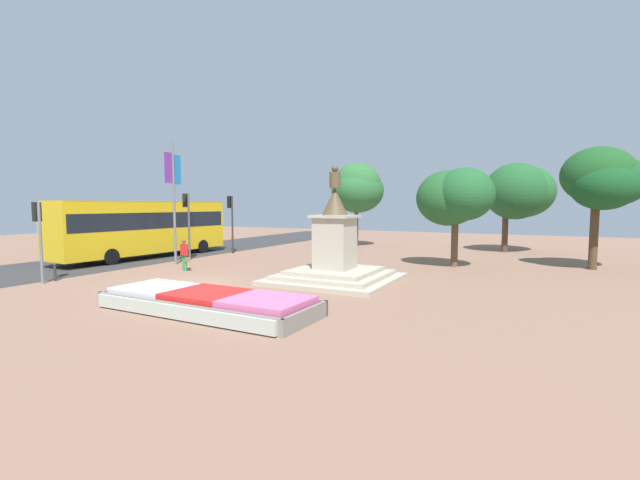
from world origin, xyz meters
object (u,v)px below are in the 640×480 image
at_px(traffic_light_far_corner, 231,214).
at_px(pedestrian_with_handbag, 185,253).
at_px(flower_planter, 207,302).
at_px(traffic_light_mid_block, 187,215).
at_px(city_bus, 145,226).
at_px(kerb_bollard_mid_a, 55,272).
at_px(statue_monument, 335,258).
at_px(traffic_light_near_crossing, 39,226).
at_px(banner_pole, 174,197).

distance_m(traffic_light_far_corner, pedestrian_with_handbag, 7.97).
relative_size(flower_planter, traffic_light_mid_block, 1.82).
relative_size(city_bus, kerb_bollard_mid_a, 14.88).
distance_m(statue_monument, kerb_bollard_mid_a, 12.07).
bearing_deg(city_bus, kerb_bollard_mid_a, -67.25).
bearing_deg(traffic_light_far_corner, city_bus, -126.50).
distance_m(traffic_light_mid_block, pedestrian_with_handbag, 4.85).
bearing_deg(kerb_bollard_mid_a, flower_planter, -6.68).
distance_m(traffic_light_near_crossing, city_bus, 8.74).
xyz_separation_m(flower_planter, traffic_light_mid_block, (-9.59, 9.11, 2.41)).
relative_size(statue_monument, traffic_light_far_corner, 1.30).
height_order(statue_monument, banner_pole, banner_pole).
distance_m(city_bus, pedestrian_with_handbag, 6.82).
bearing_deg(kerb_bollard_mid_a, city_bus, 112.75).
height_order(statue_monument, city_bus, statue_monument).
xyz_separation_m(traffic_light_near_crossing, traffic_light_far_corner, (0.03, 12.47, 0.27)).
distance_m(traffic_light_near_crossing, kerb_bollard_mid_a, 2.07).
bearing_deg(city_bus, statue_monument, -8.40).
bearing_deg(banner_pole, kerb_bollard_mid_a, -96.71).
bearing_deg(flower_planter, kerb_bollard_mid_a, 173.32).
height_order(city_bus, pedestrian_with_handbag, city_bus).
relative_size(flower_planter, traffic_light_far_corner, 1.86).
distance_m(traffic_light_mid_block, city_bus, 3.18).
distance_m(city_bus, kerb_bollard_mid_a, 8.34).
xyz_separation_m(statue_monument, kerb_bollard_mid_a, (-10.73, -5.50, -0.60)).
xyz_separation_m(traffic_light_near_crossing, pedestrian_with_handbag, (2.89, 5.24, -1.51)).
distance_m(statue_monument, traffic_light_far_corner, 12.56).
bearing_deg(traffic_light_near_crossing, city_bus, 111.35).
bearing_deg(traffic_light_mid_block, traffic_light_near_crossing, -89.26).
height_order(flower_planter, city_bus, city_bus).
bearing_deg(city_bus, traffic_light_far_corner, 53.50).
xyz_separation_m(flower_planter, traffic_light_near_crossing, (-9.48, 0.53, 2.09)).
bearing_deg(traffic_light_mid_block, pedestrian_with_handbag, -48.01).
bearing_deg(flower_planter, traffic_light_mid_block, 136.48).
bearing_deg(flower_planter, statue_monument, 79.43).
distance_m(statue_monument, pedestrian_with_handbag, 7.87).
distance_m(traffic_light_far_corner, banner_pole, 5.84).
xyz_separation_m(statue_monument, traffic_light_mid_block, (-10.83, 2.50, 1.70)).
bearing_deg(traffic_light_near_crossing, flower_planter, -3.20).
xyz_separation_m(traffic_light_mid_block, city_bus, (-3.07, -0.45, -0.70)).
bearing_deg(traffic_light_far_corner, banner_pole, -83.15).
relative_size(traffic_light_mid_block, kerb_bollard_mid_a, 5.15).
distance_m(traffic_light_mid_block, banner_pole, 2.23).
height_order(traffic_light_near_crossing, city_bus, city_bus).
bearing_deg(kerb_bollard_mid_a, traffic_light_far_corner, 89.80).
bearing_deg(banner_pole, traffic_light_near_crossing, -96.03).
height_order(traffic_light_near_crossing, kerb_bollard_mid_a, traffic_light_near_crossing).
relative_size(traffic_light_near_crossing, traffic_light_mid_block, 0.86).
bearing_deg(pedestrian_with_handbag, banner_pole, 145.08).
bearing_deg(pedestrian_with_handbag, city_bus, 154.53).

